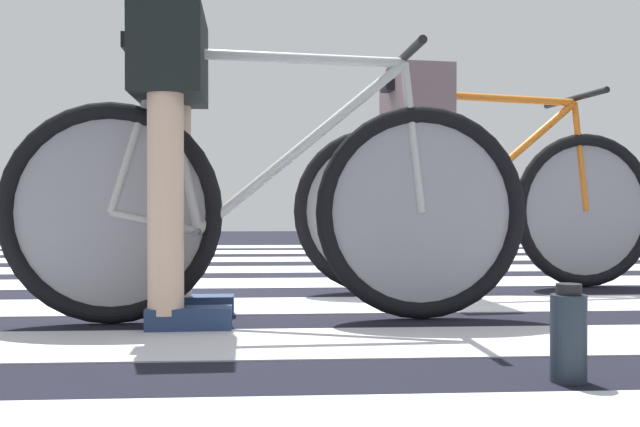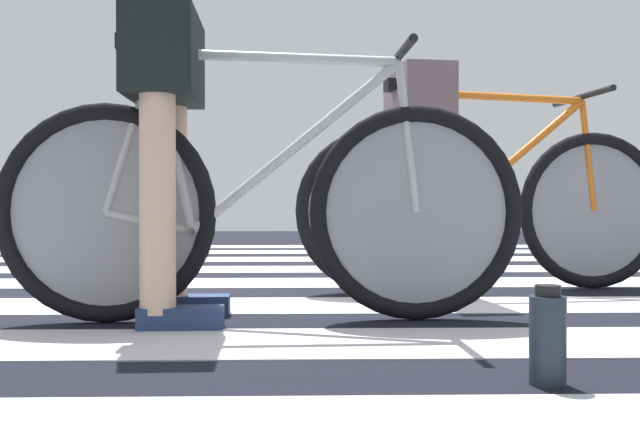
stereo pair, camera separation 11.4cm
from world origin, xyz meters
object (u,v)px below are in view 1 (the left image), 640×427
bicycle_2_of_2 (482,205)px  water_bottle (568,335)px  cyclist_1_of_2 (172,123)px  cyclist_2_of_2 (417,148)px  bicycle_1_of_2 (268,204)px

bicycle_2_of_2 → water_bottle: 1.73m
cyclist_1_of_2 → cyclist_2_of_2: 1.25m
water_bottle → bicycle_2_of_2: bearing=79.8°
cyclist_1_of_2 → bicycle_2_of_2: 1.55m
cyclist_1_of_2 → water_bottle: cyclist_1_of_2 is taller
cyclist_1_of_2 → cyclist_2_of_2: cyclist_1_of_2 is taller
cyclist_1_of_2 → cyclist_2_of_2: bearing=37.8°
water_bottle → cyclist_1_of_2: bearing=139.1°
cyclist_1_of_2 → bicycle_2_of_2: size_ratio=0.58×
bicycle_2_of_2 → water_bottle: bearing=-107.5°
cyclist_2_of_2 → water_bottle: bearing=-97.1°
bicycle_1_of_2 → cyclist_2_of_2: (0.65, 0.79, 0.25)m
cyclist_2_of_2 → bicycle_2_of_2: bearing=-0.0°
cyclist_1_of_2 → water_bottle: bearing=-42.9°
bicycle_1_of_2 → bicycle_2_of_2: 1.27m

